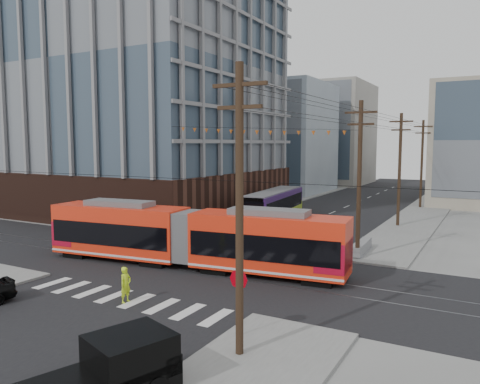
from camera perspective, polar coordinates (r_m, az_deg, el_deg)
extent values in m
plane|color=slate|center=(28.00, -9.57, -10.96)|extent=(160.00, 160.00, 0.00)
cube|color=#381E16|center=(58.90, -12.77, 11.83)|extent=(30.00, 25.00, 28.60)
cube|color=#8C99A5|center=(80.36, 4.04, 6.55)|extent=(18.00, 16.00, 18.00)
cube|color=gray|center=(97.90, 10.61, 6.94)|extent=(16.00, 18.00, 20.00)
cylinder|color=black|center=(17.25, -0.06, -2.72)|extent=(0.30, 0.30, 11.00)
cylinder|color=black|center=(77.41, 22.76, 3.54)|extent=(0.30, 0.30, 11.00)
imported|color=#B2B2B2|center=(41.43, -4.58, -4.30)|extent=(3.12, 4.85, 1.51)
imported|color=silver|center=(45.19, -1.62, -3.59)|extent=(2.76, 4.64, 1.26)
imported|color=slate|center=(51.29, 3.20, -2.34)|extent=(2.75, 5.40, 1.46)
imported|color=#D7FF23|center=(24.98, -13.77, -10.93)|extent=(0.46, 0.69, 1.85)
cube|color=slate|center=(35.75, 14.60, -6.63)|extent=(1.22, 4.45, 0.88)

